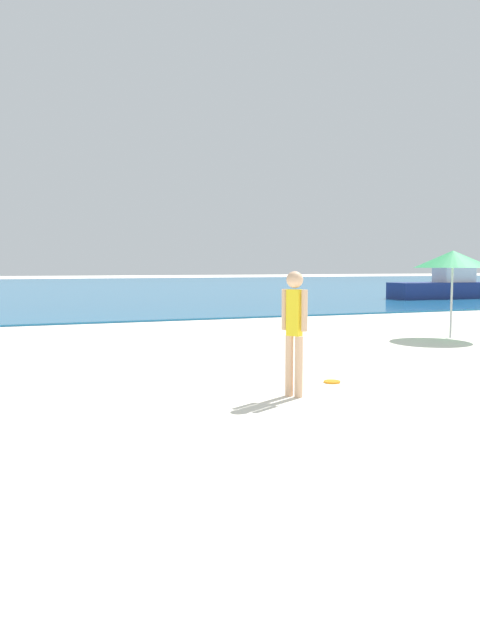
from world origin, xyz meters
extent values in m
cube|color=#1E6B9E|center=(0.00, 44.60, 0.03)|extent=(160.00, 60.00, 0.06)
cylinder|color=#DDAD84|center=(-0.25, 3.80, 0.40)|extent=(0.11, 0.11, 0.80)
cylinder|color=#DDAD84|center=(-0.33, 3.92, 0.40)|extent=(0.11, 0.11, 0.80)
cube|color=yellow|center=(-0.29, 3.86, 1.09)|extent=(0.19, 0.21, 0.60)
sphere|color=#DDAD84|center=(-0.29, 3.86, 1.52)|extent=(0.22, 0.22, 0.22)
cylinder|color=#DDAD84|center=(-0.21, 3.74, 1.13)|extent=(0.08, 0.08, 0.53)
cylinder|color=#DDAD84|center=(-0.37, 3.98, 1.13)|extent=(0.08, 0.08, 0.53)
cylinder|color=orange|center=(0.64, 4.48, 0.01)|extent=(0.24, 0.24, 0.03)
cube|color=navy|center=(16.22, 20.89, 0.46)|extent=(5.09, 1.76, 0.81)
cube|color=silver|center=(17.12, 20.86, 1.32)|extent=(1.85, 1.18, 0.91)
cylinder|color=#B7B7BC|center=(5.96, 8.17, 1.01)|extent=(0.05, 0.05, 2.03)
cone|color=#2D9956|center=(5.96, 8.17, 1.85)|extent=(1.78, 1.78, 0.40)
camera|label=1|loc=(-3.68, -2.91, 1.69)|focal=33.12mm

